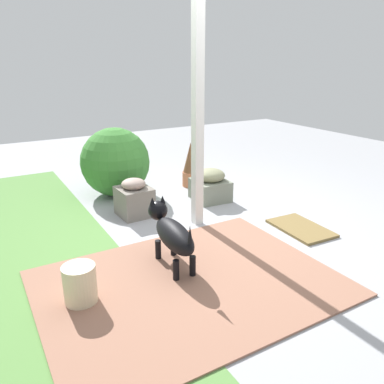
# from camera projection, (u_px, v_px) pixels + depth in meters

# --- Properties ---
(ground_plane) EXTENTS (12.00, 12.00, 0.00)m
(ground_plane) POSITION_uv_depth(u_px,v_px,m) (206.00, 228.00, 4.29)
(ground_plane) COLOR #9C9DA2
(brick_path) EXTENTS (1.80, 2.40, 0.02)m
(brick_path) POSITION_uv_depth(u_px,v_px,m) (190.00, 283.00, 3.21)
(brick_path) COLOR #956651
(brick_path) RESTS_ON ground
(porch_pillar) EXTENTS (0.10, 0.10, 2.59)m
(porch_pillar) POSITION_uv_depth(u_px,v_px,m) (198.00, 108.00, 3.99)
(porch_pillar) COLOR white
(porch_pillar) RESTS_ON ground
(stone_planter_nearest) EXTENTS (0.50, 0.46, 0.42)m
(stone_planter_nearest) POSITION_uv_depth(u_px,v_px,m) (210.00, 185.00, 5.08)
(stone_planter_nearest) COLOR gray
(stone_planter_nearest) RESTS_ON ground
(stone_planter_mid) EXTENTS (0.41, 0.39, 0.46)m
(stone_planter_mid) POSITION_uv_depth(u_px,v_px,m) (134.00, 199.00, 4.57)
(stone_planter_mid) COLOR slate
(stone_planter_mid) RESTS_ON ground
(round_shrub) EXTENTS (0.92, 0.92, 0.92)m
(round_shrub) POSITION_uv_depth(u_px,v_px,m) (115.00, 162.00, 5.18)
(round_shrub) COLOR #397B30
(round_shrub) RESTS_ON ground
(terracotta_pot_spiky) EXTENTS (0.24, 0.24, 0.65)m
(terracotta_pot_spiky) POSITION_uv_depth(u_px,v_px,m) (191.00, 166.00, 5.60)
(terracotta_pot_spiky) COLOR #B96946
(terracotta_pot_spiky) RESTS_ON ground
(dog) EXTENTS (0.82, 0.27, 0.56)m
(dog) POSITION_uv_depth(u_px,v_px,m) (172.00, 233.00, 3.40)
(dog) COLOR black
(dog) RESTS_ON ground
(ceramic_urn) EXTENTS (0.25, 0.25, 0.32)m
(ceramic_urn) POSITION_uv_depth(u_px,v_px,m) (80.00, 285.00, 2.92)
(ceramic_urn) COLOR beige
(ceramic_urn) RESTS_ON ground
(doormat) EXTENTS (0.71, 0.48, 0.03)m
(doormat) POSITION_uv_depth(u_px,v_px,m) (301.00, 228.00, 4.24)
(doormat) COLOR olive
(doormat) RESTS_ON ground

